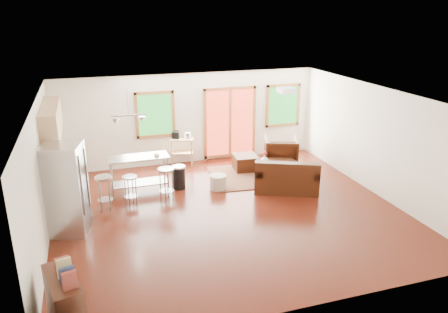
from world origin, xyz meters
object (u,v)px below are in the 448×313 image
object	(u,v)px
refrigerator	(66,190)
island	(139,168)
kitchen_cart	(181,142)
armchair	(281,150)
ottoman	(245,163)
rug	(256,175)
loveseat	(287,178)
coffee_table	(276,162)

from	to	relation	value
refrigerator	island	distance (m)	2.29
refrigerator	kitchen_cart	xyz separation A→B (m)	(3.03, 3.23, -0.25)
armchair	ottoman	bearing A→B (deg)	19.74
rug	loveseat	distance (m)	1.23
island	armchair	bearing A→B (deg)	8.79
ottoman	island	xyz separation A→B (m)	(-3.01, -0.65, 0.42)
rug	loveseat	bearing A→B (deg)	-71.99
armchair	kitchen_cart	world-z (taller)	kitchen_cart
loveseat	rug	bearing A→B (deg)	132.76
armchair	island	world-z (taller)	armchair
coffee_table	ottoman	distance (m)	0.90
rug	armchair	size ratio (longest dim) A/B	2.52
rug	ottoman	size ratio (longest dim) A/B	3.75
loveseat	island	bearing A→B (deg)	-171.29
rug	coffee_table	xyz separation A→B (m)	(0.56, -0.06, 0.34)
coffee_table	kitchen_cart	bearing A→B (deg)	145.39
rug	loveseat	world-z (taller)	loveseat
rug	ottoman	xyz separation A→B (m)	(-0.10, 0.52, 0.20)
refrigerator	kitchen_cart	size ratio (longest dim) A/B	1.86
rug	kitchen_cart	xyz separation A→B (m)	(-1.70, 1.50, 0.67)
island	ottoman	bearing A→B (deg)	12.20
ottoman	kitchen_cart	size ratio (longest dim) A/B	0.64
ottoman	island	distance (m)	3.11
loveseat	coffee_table	size ratio (longest dim) A/B	1.76
rug	refrigerator	distance (m)	5.12
rug	kitchen_cart	distance (m)	2.37
refrigerator	coffee_table	bearing A→B (deg)	31.12
refrigerator	armchair	bearing A→B (deg)	35.03
kitchen_cart	loveseat	bearing A→B (deg)	-51.87
coffee_table	ottoman	world-z (taller)	ottoman
ottoman	coffee_table	bearing A→B (deg)	-40.98
kitchen_cart	rug	bearing A→B (deg)	-41.46
loveseat	armchair	world-z (taller)	armchair
armchair	rug	bearing A→B (deg)	48.34
loveseat	refrigerator	bearing A→B (deg)	-148.63
loveseat	island	world-z (taller)	island
coffee_table	rug	bearing A→B (deg)	173.83
coffee_table	island	world-z (taller)	island
loveseat	kitchen_cart	xyz separation A→B (m)	(-2.07, 2.64, 0.35)
rug	coffee_table	distance (m)	0.66
armchair	ottoman	world-z (taller)	armchair
loveseat	kitchen_cart	distance (m)	3.37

